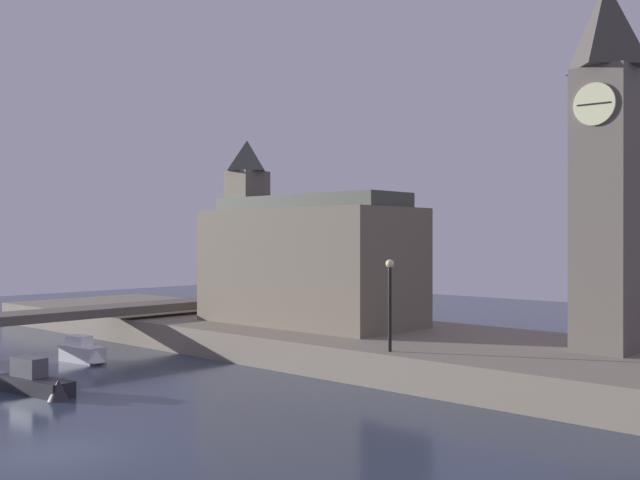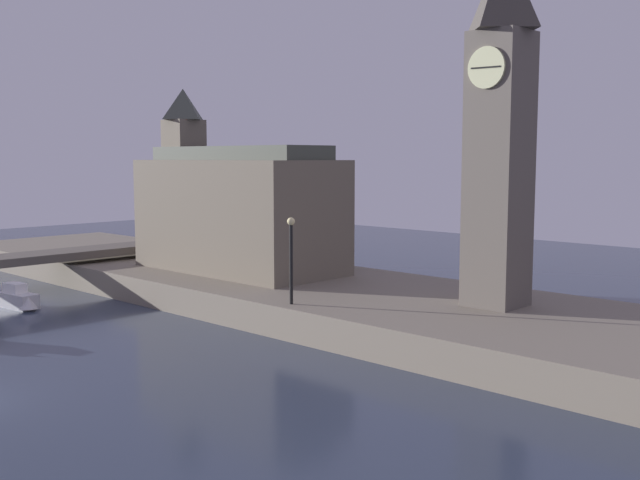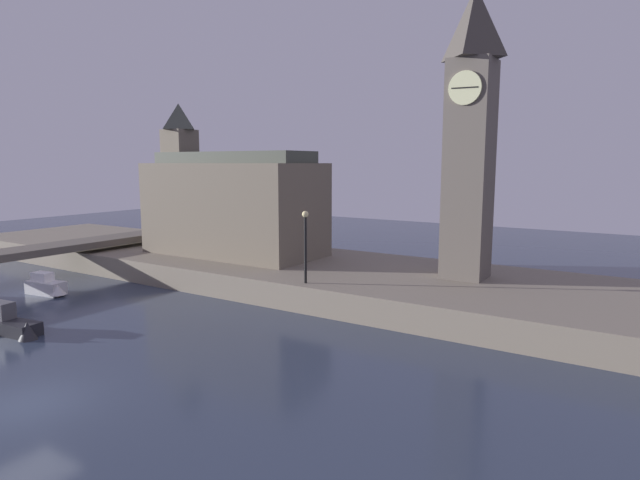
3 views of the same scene
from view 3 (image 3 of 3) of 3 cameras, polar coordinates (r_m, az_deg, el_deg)
ground_plane at (r=21.18m, az=-29.02°, el=-15.22°), size 120.00×120.00×0.00m
far_embankment at (r=34.50m, az=1.51°, el=-3.98°), size 70.00×12.00×1.50m
clock_tower at (r=31.35m, az=15.80°, el=11.12°), size 2.60×2.63×15.99m
parliament_hall at (r=39.22m, az=-9.68°, el=3.93°), size 12.87×6.20×11.01m
streetlamp at (r=29.00m, az=-1.58°, el=0.16°), size 0.36×0.36×3.99m
boat_ferry_white at (r=37.05m, az=-27.16°, el=-4.43°), size 3.14×1.43×1.33m
boat_barge_dark at (r=29.66m, az=-30.42°, el=-7.75°), size 4.64×1.65×1.59m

